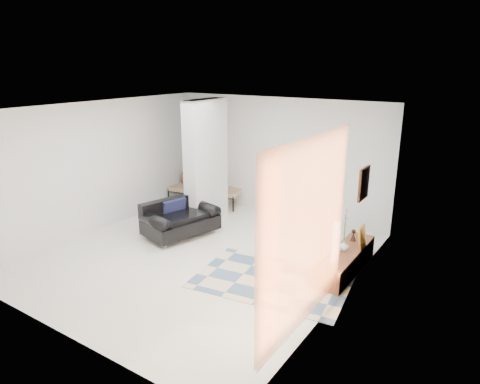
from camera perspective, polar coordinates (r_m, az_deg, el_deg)
The scene contains 17 objects.
floor at distance 8.34m, azimuth -5.06°, elevation -8.44°, with size 6.00×6.00×0.00m, color silver.
ceiling at distance 7.58m, azimuth -5.61°, elevation 11.07°, with size 6.00×6.00×0.00m, color white.
wall_back at distance 10.29m, azimuth 5.15°, elevation 4.70°, with size 6.00×6.00×0.00m, color white.
wall_front at distance 5.94m, azimuth -23.70°, elevation -5.90°, with size 6.00×6.00×0.00m, color white.
wall_left at distance 9.75m, azimuth -18.10°, elevation 3.25°, with size 6.00×6.00×0.00m, color white.
wall_right at distance 6.56m, azimuth 13.86°, elevation -2.81°, with size 6.00×6.00×0.00m, color white.
partition_column at distance 9.72m, azimuth -4.54°, elevation 4.00°, with size 0.35×1.20×2.80m, color silver.
hallway_door at distance 11.45m, azimuth -4.30°, elevation 4.02°, with size 0.85×0.06×2.04m, color white.
curtain at distance 5.57m, azimuth 9.06°, elevation -5.56°, with size 2.55×2.55×0.00m, color #D56A38.
wall_art at distance 7.32m, azimuth 16.18°, elevation 1.10°, with size 0.04×0.45×0.55m, color #3C1D10.
media_console at distance 7.88m, azimuth 13.93°, elevation -8.84°, with size 0.45×1.84×0.80m.
loveseat at distance 9.23m, azimuth -8.12°, elevation -3.58°, with size 1.25×1.70×0.76m.
daybed at distance 11.24m, azimuth -4.61°, elevation 0.57°, with size 1.99×1.17×0.77m.
area_rug at distance 7.44m, azimuth 4.23°, elevation -11.67°, with size 2.54×1.69×0.01m, color beige.
cylinder_lamp at distance 7.20m, azimuth 12.64°, elevation -6.55°, with size 0.13×0.13×0.68m, color white.
bronze_figurine at distance 8.18m, azimuth 14.88°, elevation -5.58°, with size 0.11×0.11×0.22m, color black, non-canonical shape.
vase at distance 7.74m, azimuth 13.64°, elevation -6.95°, with size 0.18×0.18×0.18m, color silver.
Camera 1 is at (4.73, -5.88, 3.55)m, focal length 32.00 mm.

